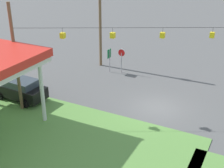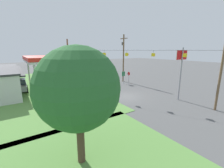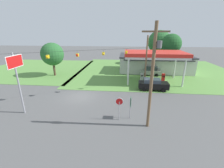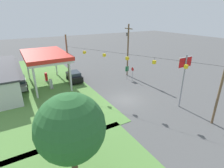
{
  "view_description": "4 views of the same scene",
  "coord_description": "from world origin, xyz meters",
  "px_view_note": "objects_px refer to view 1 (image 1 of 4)",
  "views": [
    {
      "loc": [
        -6.71,
        21.01,
        11.97
      ],
      "look_at": [
        3.97,
        0.19,
        1.33
      ],
      "focal_mm": 50.0,
      "sensor_mm": 36.0,
      "label": 1
    },
    {
      "loc": [
        -16.04,
        13.16,
        6.48
      ],
      "look_at": [
        2.03,
        1.04,
        1.56
      ],
      "focal_mm": 24.0,
      "sensor_mm": 36.0,
      "label": 2
    },
    {
      "loc": [
        6.3,
        -19.02,
        8.74
      ],
      "look_at": [
        4.28,
        2.43,
        1.25
      ],
      "focal_mm": 24.0,
      "sensor_mm": 36.0,
      "label": 3
    },
    {
      "loc": [
        -17.99,
        12.77,
        11.23
      ],
      "look_at": [
        3.33,
        0.31,
        1.29
      ],
      "focal_mm": 28.0,
      "sensor_mm": 36.0,
      "label": 4
    }
  ],
  "objects_px": {
    "stop_sign_roadside": "(121,56)",
    "route_sign": "(109,56)",
    "car_at_pumps_front": "(20,89)",
    "utility_pole_main": "(100,15)"
  },
  "relations": [
    {
      "from": "route_sign",
      "to": "utility_pole_main",
      "type": "distance_m",
      "value": 4.23
    },
    {
      "from": "car_at_pumps_front",
      "to": "route_sign",
      "type": "bearing_deg",
      "value": -111.23
    },
    {
      "from": "car_at_pumps_front",
      "to": "route_sign",
      "type": "relative_size",
      "value": 1.94
    },
    {
      "from": "stop_sign_roadside",
      "to": "utility_pole_main",
      "type": "bearing_deg",
      "value": 163.45
    },
    {
      "from": "stop_sign_roadside",
      "to": "route_sign",
      "type": "xyz_separation_m",
      "value": [
        1.15,
        0.38,
        -0.1
      ]
    },
    {
      "from": "car_at_pumps_front",
      "to": "route_sign",
      "type": "distance_m",
      "value": 9.56
    },
    {
      "from": "stop_sign_roadside",
      "to": "route_sign",
      "type": "bearing_deg",
      "value": -161.72
    },
    {
      "from": "car_at_pumps_front",
      "to": "stop_sign_roadside",
      "type": "bearing_deg",
      "value": -116.26
    },
    {
      "from": "stop_sign_roadside",
      "to": "car_at_pumps_front",
      "type": "bearing_deg",
      "value": -118.23
    },
    {
      "from": "utility_pole_main",
      "to": "stop_sign_roadside",
      "type": "bearing_deg",
      "value": 163.45
    }
  ]
}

